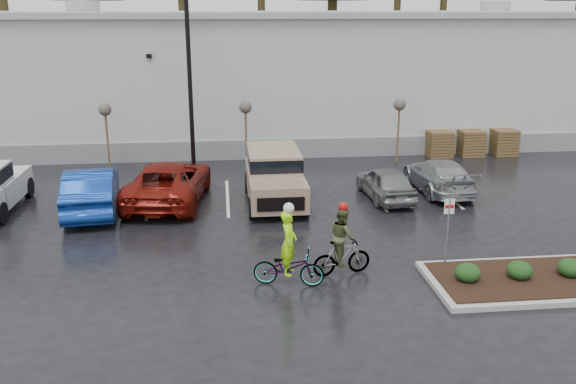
{
  "coord_description": "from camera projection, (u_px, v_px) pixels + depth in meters",
  "views": [
    {
      "loc": [
        -2.63,
        -15.81,
        7.44
      ],
      "look_at": [
        -0.43,
        4.26,
        1.3
      ],
      "focal_mm": 38.0,
      "sensor_mm": 36.0,
      "label": 1
    }
  ],
  "objects": [
    {
      "name": "car_far_silver",
      "position": [
        439.0,
        175.0,
        25.51
      ],
      "size": [
        1.98,
        4.74,
        1.37
      ],
      "primitive_type": "imported",
      "rotation": [
        0.0,
        0.0,
        3.15
      ],
      "color": "#95999C",
      "rests_on": "ground"
    },
    {
      "name": "curb_island",
      "position": [
        569.0,
        279.0,
        17.23
      ],
      "size": [
        8.0,
        3.0,
        0.15
      ],
      "primitive_type": "cube",
      "color": "gray",
      "rests_on": "ground"
    },
    {
      "name": "sapling_mid",
      "position": [
        246.0,
        111.0,
        28.89
      ],
      "size": [
        0.6,
        0.6,
        3.2
      ],
      "color": "#503620",
      "rests_on": "ground"
    },
    {
      "name": "pallet_stack_a",
      "position": [
        439.0,
        144.0,
        31.48
      ],
      "size": [
        1.2,
        1.2,
        1.35
      ],
      "primitive_type": "cube",
      "color": "#503620",
      "rests_on": "ground"
    },
    {
      "name": "cyclist_hivis",
      "position": [
        289.0,
        260.0,
        16.82
      ],
      "size": [
        2.09,
        1.14,
        2.41
      ],
      "rotation": [
        0.0,
        0.0,
        1.33
      ],
      "color": "#3F3F44",
      "rests_on": "ground"
    },
    {
      "name": "cyclist_olive",
      "position": [
        342.0,
        248.0,
        17.46
      ],
      "size": [
        1.76,
        0.88,
        2.2
      ],
      "rotation": [
        0.0,
        0.0,
        1.77
      ],
      "color": "#3F3F44",
      "rests_on": "ground"
    },
    {
      "name": "pallet_stack_c",
      "position": [
        504.0,
        142.0,
        31.84
      ],
      "size": [
        1.2,
        1.2,
        1.35
      ],
      "primitive_type": "cube",
      "color": "#503620",
      "rests_on": "ground"
    },
    {
      "name": "shrub_c",
      "position": [
        570.0,
        268.0,
        17.13
      ],
      "size": [
        0.7,
        0.7,
        0.52
      ],
      "primitive_type": "ellipsoid",
      "color": "black",
      "rests_on": "curb_island"
    },
    {
      "name": "warehouse",
      "position": [
        263.0,
        72.0,
        37.33
      ],
      "size": [
        60.5,
        15.5,
        7.2
      ],
      "color": "#AFB2B4",
      "rests_on": "ground"
    },
    {
      "name": "sapling_east",
      "position": [
        399.0,
        108.0,
        29.67
      ],
      "size": [
        0.6,
        0.6,
        3.2
      ],
      "color": "#503620",
      "rests_on": "ground"
    },
    {
      "name": "pallet_stack_b",
      "position": [
        471.0,
        143.0,
        31.65
      ],
      "size": [
        1.2,
        1.2,
        1.35
      ],
      "primitive_type": "cube",
      "color": "#503620",
      "rests_on": "ground"
    },
    {
      "name": "car_grey",
      "position": [
        386.0,
        183.0,
        24.52
      ],
      "size": [
        1.83,
        3.99,
        1.33
      ],
      "primitive_type": "imported",
      "rotation": [
        0.0,
        0.0,
        3.21
      ],
      "color": "slate",
      "rests_on": "ground"
    },
    {
      "name": "ground",
      "position": [
        319.0,
        278.0,
        17.47
      ],
      "size": [
        120.0,
        120.0,
        0.0
      ],
      "primitive_type": "plane",
      "color": "black",
      "rests_on": "ground"
    },
    {
      "name": "car_red",
      "position": [
        169.0,
        182.0,
        24.06
      ],
      "size": [
        3.45,
        6.25,
        1.66
      ],
      "primitive_type": "imported",
      "rotation": [
        0.0,
        0.0,
        3.02
      ],
      "color": "maroon",
      "rests_on": "ground"
    },
    {
      "name": "shrub_b",
      "position": [
        520.0,
        270.0,
        16.98
      ],
      "size": [
        0.7,
        0.7,
        0.52
      ],
      "primitive_type": "ellipsoid",
      "color": "black",
      "rests_on": "curb_island"
    },
    {
      "name": "fire_lane_sign",
      "position": [
        448.0,
        224.0,
        17.65
      ],
      "size": [
        0.3,
        0.05,
        2.2
      ],
      "color": "gray",
      "rests_on": "ground"
    },
    {
      "name": "wooded_ridge",
      "position": [
        247.0,
        55.0,
        59.4
      ],
      "size": [
        80.0,
        25.0,
        6.0
      ],
      "primitive_type": "cube",
      "color": "#24441C",
      "rests_on": "ground"
    },
    {
      "name": "car_blue",
      "position": [
        91.0,
        190.0,
        22.95
      ],
      "size": [
        2.4,
        5.32,
        1.7
      ],
      "primitive_type": "imported",
      "rotation": [
        0.0,
        0.0,
        3.26
      ],
      "color": "navy",
      "rests_on": "ground"
    },
    {
      "name": "sapling_west",
      "position": [
        105.0,
        113.0,
        28.21
      ],
      "size": [
        0.6,
        0.6,
        3.2
      ],
      "color": "#503620",
      "rests_on": "ground"
    },
    {
      "name": "lamppost",
      "position": [
        188.0,
        49.0,
        26.82
      ],
      "size": [
        0.5,
        1.0,
        9.22
      ],
      "color": "black",
      "rests_on": "ground"
    },
    {
      "name": "mulch_bed",
      "position": [
        569.0,
        276.0,
        17.2
      ],
      "size": [
        7.6,
        2.6,
        0.04
      ],
      "primitive_type": "cube",
      "color": "black",
      "rests_on": "curb_island"
    },
    {
      "name": "shrub_a",
      "position": [
        468.0,
        273.0,
        16.82
      ],
      "size": [
        0.7,
        0.7,
        0.52
      ],
      "primitive_type": "ellipsoid",
      "color": "black",
      "rests_on": "curb_island"
    },
    {
      "name": "suv_tan",
      "position": [
        275.0,
        178.0,
        23.88
      ],
      "size": [
        2.2,
        5.1,
        2.06
      ],
      "primitive_type": null,
      "color": "gray",
      "rests_on": "ground"
    }
  ]
}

